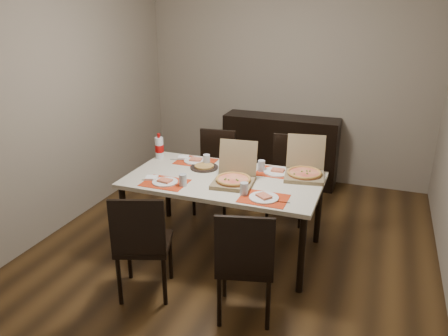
{
  "coord_description": "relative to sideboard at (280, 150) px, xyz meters",
  "views": [
    {
      "loc": [
        1.23,
        -3.7,
        2.28
      ],
      "look_at": [
        -0.09,
        -0.14,
        0.85
      ],
      "focal_mm": 35.0,
      "sensor_mm": 36.0,
      "label": 1
    }
  ],
  "objects": [
    {
      "name": "ground",
      "position": [
        0.0,
        -1.78,
        -0.46
      ],
      "size": [
        3.8,
        4.0,
        0.02
      ],
      "primitive_type": "cube",
      "color": "#452D15",
      "rests_on": "ground"
    },
    {
      "name": "room_walls",
      "position": [
        0.0,
        -1.35,
        1.28
      ],
      "size": [
        3.84,
        4.02,
        2.62
      ],
      "color": "gray",
      "rests_on": "ground"
    },
    {
      "name": "sideboard",
      "position": [
        0.0,
        0.0,
        0.0
      ],
      "size": [
        1.5,
        0.4,
        0.9
      ],
      "primitive_type": "cube",
      "color": "black",
      "rests_on": "ground"
    },
    {
      "name": "dining_table",
      "position": [
        -0.09,
        -1.92,
        0.23
      ],
      "size": [
        1.8,
        1.0,
        0.75
      ],
      "color": "beige",
      "rests_on": "ground"
    },
    {
      "name": "chair_near_left",
      "position": [
        -0.44,
        -2.86,
        0.06
      ],
      "size": [
        0.54,
        0.54,
        0.93
      ],
      "color": "black",
      "rests_on": "ground"
    },
    {
      "name": "chair_near_right",
      "position": [
        0.41,
        -2.84,
        0.06
      ],
      "size": [
        0.51,
        0.51,
        0.93
      ],
      "color": "black",
      "rests_on": "ground"
    },
    {
      "name": "chair_far_left",
      "position": [
        -0.51,
        -1.09,
        0.06
      ],
      "size": [
        0.46,
        0.46,
        0.93
      ],
      "color": "black",
      "rests_on": "ground"
    },
    {
      "name": "chair_far_right",
      "position": [
        0.34,
        -1.0,
        0.06
      ],
      "size": [
        0.44,
        0.44,
        0.93
      ],
      "color": "black",
      "rests_on": "ground"
    },
    {
      "name": "setting_near_left",
      "position": [
        -0.52,
        -2.22,
        0.32
      ],
      "size": [
        0.45,
        0.3,
        0.11
      ],
      "color": "red",
      "rests_on": "dining_table"
    },
    {
      "name": "setting_near_right",
      "position": [
        0.33,
        -2.24,
        0.32
      ],
      "size": [
        0.44,
        0.3,
        0.11
      ],
      "color": "red",
      "rests_on": "dining_table"
    },
    {
      "name": "setting_far_left",
      "position": [
        -0.5,
        -1.61,
        0.32
      ],
      "size": [
        0.48,
        0.3,
        0.11
      ],
      "color": "red",
      "rests_on": "dining_table"
    },
    {
      "name": "setting_far_right",
      "position": [
        0.31,
        -1.61,
        0.32
      ],
      "size": [
        0.47,
        0.3,
        0.11
      ],
      "color": "red",
      "rests_on": "dining_table"
    },
    {
      "name": "napkin_loose",
      "position": [
        -0.07,
        -1.9,
        0.31
      ],
      "size": [
        0.14,
        0.15,
        0.02
      ],
      "primitive_type": "cube",
      "rotation": [
        0.0,
        0.0,
        1.29
      ],
      "color": "white",
      "rests_on": "dining_table"
    },
    {
      "name": "pizza_box_center",
      "position": [
        0.04,
        -2.0,
        0.36
      ],
      "size": [
        0.39,
        0.43,
        0.36
      ],
      "color": "#766344",
      "rests_on": "dining_table"
    },
    {
      "name": "pizza_box_right",
      "position": [
        0.61,
        -1.62,
        0.36
      ],
      "size": [
        0.42,
        0.45,
        0.36
      ],
      "color": "#766344",
      "rests_on": "dining_table"
    },
    {
      "name": "faina_plate",
      "position": [
        -0.37,
        -1.74,
        0.31
      ],
      "size": [
        0.28,
        0.28,
        0.03
      ],
      "color": "black",
      "rests_on": "dining_table"
    },
    {
      "name": "dip_bowl",
      "position": [
        -0.04,
        -1.72,
        0.31
      ],
      "size": [
        0.12,
        0.12,
        0.03
      ],
      "primitive_type": "imported",
      "rotation": [
        0.0,
        0.0,
        -0.23
      ],
      "color": "white",
      "rests_on": "dining_table"
    },
    {
      "name": "soda_bottle",
      "position": [
        -0.92,
        -1.63,
        0.41
      ],
      "size": [
        0.09,
        0.09,
        0.27
      ],
      "color": "silver",
      "rests_on": "dining_table"
    }
  ]
}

